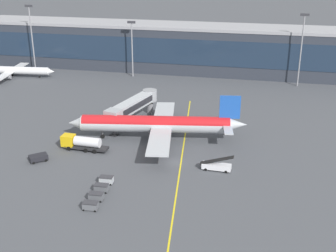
{
  "coord_description": "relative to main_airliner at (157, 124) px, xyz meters",
  "views": [
    {
      "loc": [
        17.29,
        -85.53,
        43.07
      ],
      "look_at": [
        -3.43,
        9.29,
        4.5
      ],
      "focal_mm": 48.34,
      "sensor_mm": 36.0,
      "label": 1
    }
  ],
  "objects": [
    {
      "name": "apron_light_mast_2",
      "position": [
        34.99,
        53.48,
        9.86
      ],
      "size": [
        2.8,
        0.5,
        23.64
      ],
      "color": "gray",
      "rests_on": "ground_plane"
    },
    {
      "name": "belt_loader",
      "position": [
        15.81,
        -13.03,
        -2.96
      ],
      "size": [
        6.95,
        2.16,
        3.49
      ],
      "color": "white",
      "rests_on": "ground_plane"
    },
    {
      "name": "baggage_cart_3",
      "position": [
        -4.55,
        -23.21,
        -3.17
      ],
      "size": [
        2.72,
        1.73,
        1.48
      ],
      "color": "#B2B7BC",
      "rests_on": "ground_plane"
    },
    {
      "name": "terminal_building",
      "position": [
        12.9,
        65.44,
        4.55
      ],
      "size": [
        193.19,
        16.82,
        16.95
      ],
      "color": "#2D333D",
      "rests_on": "ground_plane"
    },
    {
      "name": "apron_lead_in_line",
      "position": [
        7.77,
        -9.34,
        -3.94
      ],
      "size": [
        10.06,
        79.44,
        0.01
      ],
      "primitive_type": "cube",
      "rotation": [
        0.0,
        0.0,
        0.12
      ],
      "color": "yellow",
      "rests_on": "ground_plane"
    },
    {
      "name": "fuel_tanker",
      "position": [
        -15.31,
        -9.44,
        -2.2
      ],
      "size": [
        10.88,
        2.98,
        3.25
      ],
      "color": "#232326",
      "rests_on": "ground_plane"
    },
    {
      "name": "pushback_tug",
      "position": [
        -22.27,
        -17.02,
        -3.1
      ],
      "size": [
        4.37,
        4.24,
        1.4
      ],
      "color": "black",
      "rests_on": "ground_plane"
    },
    {
      "name": "apron_light_mast_0",
      "position": [
        -59.71,
        53.48,
        10.01
      ],
      "size": [
        2.8,
        0.5,
        23.93
      ],
      "color": "gray",
      "rests_on": "ground_plane"
    },
    {
      "name": "baggage_cart_2",
      "position": [
        -4.4,
        -26.41,
        -3.17
      ],
      "size": [
        2.72,
        1.73,
        1.48
      ],
      "color": "#595B60",
      "rests_on": "ground_plane"
    },
    {
      "name": "jet_bridge",
      "position": [
        -8.4,
        9.53,
        1.01
      ],
      "size": [
        8.64,
        21.52,
        6.65
      ],
      "color": "#B2B7BC",
      "rests_on": "ground_plane"
    },
    {
      "name": "baggage_cart_1",
      "position": [
        -4.25,
        -29.6,
        -3.17
      ],
      "size": [
        2.72,
        1.73,
        1.48
      ],
      "color": "#595B60",
      "rests_on": "ground_plane"
    },
    {
      "name": "apron_light_mast_1",
      "position": [
        -21.83,
        53.48,
        7.69
      ],
      "size": [
        2.8,
        0.5,
        19.46
      ],
      "color": "gray",
      "rests_on": "ground_plane"
    },
    {
      "name": "main_airliner",
      "position": [
        0.0,
        0.0,
        0.0
      ],
      "size": [
        42.5,
        34.0,
        11.24
      ],
      "color": "#B2B7BC",
      "rests_on": "ground_plane"
    },
    {
      "name": "ground_plane",
      "position": [
        6.58,
        -11.34,
        -3.95
      ],
      "size": [
        700.0,
        700.0,
        0.0
      ],
      "primitive_type": "plane",
      "color": "#47494F"
    },
    {
      "name": "commuter_jet_far",
      "position": [
        -62.68,
        43.52,
        -1.5
      ],
      "size": [
        29.68,
        23.71,
        7.33
      ],
      "color": "white",
      "rests_on": "ground_plane"
    },
    {
      "name": "baggage_cart_0",
      "position": [
        -4.1,
        -32.8,
        -3.17
      ],
      "size": [
        2.72,
        1.73,
        1.48
      ],
      "color": "#595B60",
      "rests_on": "ground_plane"
    }
  ]
}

